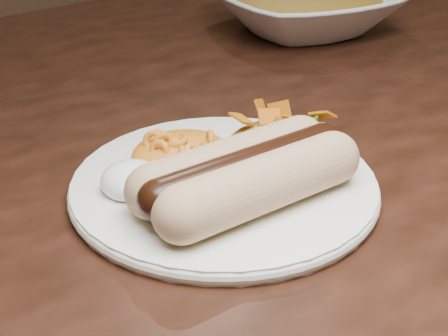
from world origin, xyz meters
TOP-DOWN VIEW (x-y plane):
  - table at (0.00, 0.00)m, footprint 1.60×0.90m
  - plate at (0.05, -0.14)m, footprint 0.30×0.30m
  - hotdog at (0.05, -0.17)m, footprint 0.15×0.08m
  - mac_and_cheese at (0.05, -0.09)m, footprint 0.09×0.08m
  - sour_cream at (-0.01, -0.11)m, footprint 0.05×0.05m
  - taco_salad at (0.11, -0.14)m, footprint 0.10×0.09m
  - serving_bowl at (0.41, 0.13)m, footprint 0.29×0.29m

SIDE VIEW (x-z plane):
  - table at x=0.00m, z-range 0.28..1.03m
  - plate at x=0.05m, z-range 0.75..0.76m
  - sour_cream at x=-0.01m, z-range 0.76..0.79m
  - mac_and_cheese at x=0.05m, z-range 0.76..0.79m
  - serving_bowl at x=0.41m, z-range 0.75..0.81m
  - taco_salad at x=0.11m, z-range 0.76..0.80m
  - hotdog at x=0.05m, z-range 0.76..0.80m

